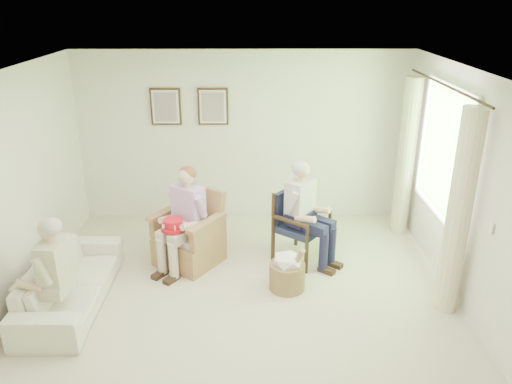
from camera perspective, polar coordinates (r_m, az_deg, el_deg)
floor at (r=5.69m, az=-1.75°, el=-14.19°), size 5.50×5.50×0.00m
back_wall at (r=7.63m, az=-1.41°, el=6.27°), size 5.00×0.04×2.60m
right_wall at (r=5.56m, az=24.80°, el=-1.87°), size 0.04×5.50×2.60m
ceiling at (r=4.66m, az=-2.12°, el=12.62°), size 5.00×5.50×0.02m
window at (r=6.49m, az=20.70°, el=4.67°), size 0.13×2.50×1.63m
curtain_left at (r=5.73m, az=22.15°, el=-2.39°), size 0.34×0.34×2.30m
curtain_right at (r=7.46m, az=16.77°, el=3.75°), size 0.34×0.34×2.30m
framed_print_left at (r=7.59m, az=-10.29°, el=9.57°), size 0.45×0.05×0.55m
framed_print_right at (r=7.50m, az=-4.94°, el=9.70°), size 0.45×0.05×0.55m
wicker_armchair at (r=6.67m, az=-7.65°, el=-5.48°), size 0.76×0.75×0.97m
wood_armchair at (r=6.69m, az=5.18°, el=-3.30°), size 0.61×0.57×0.94m
sofa at (r=6.16m, az=-20.43°, el=-9.60°), size 1.88×0.74×0.55m
person_wicker at (r=6.36m, az=-7.99°, el=-2.37°), size 0.40×0.63×1.32m
person_dark at (r=6.43m, az=5.39°, el=-1.69°), size 0.40×0.63×1.35m
person_sofa at (r=5.62m, az=-22.39°, el=-8.23°), size 0.42×0.63×1.23m
red_hat at (r=6.27m, az=-9.45°, el=-3.76°), size 0.30×0.30×0.14m
hatbox at (r=6.07m, az=3.61°, el=-8.94°), size 0.48×0.48×0.63m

